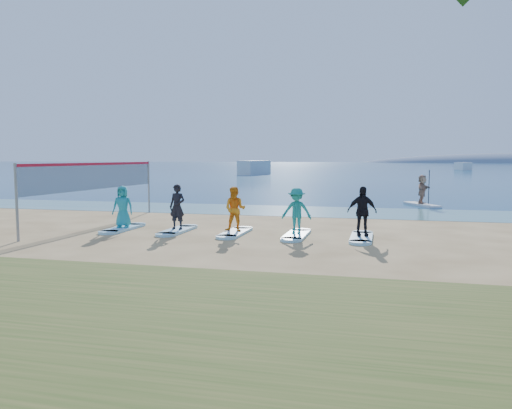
% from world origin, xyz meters
% --- Properties ---
extents(ground, '(600.00, 600.00, 0.00)m').
position_xyz_m(ground, '(0.00, 0.00, 0.00)').
color(ground, tan).
rests_on(ground, ground).
extents(shallow_water, '(600.00, 600.00, 0.00)m').
position_xyz_m(shallow_water, '(0.00, 10.50, 0.01)').
color(shallow_water, teal).
rests_on(shallow_water, ground).
extents(ocean, '(600.00, 600.00, 0.00)m').
position_xyz_m(ocean, '(0.00, 160.00, 0.01)').
color(ocean, navy).
rests_on(ocean, ground).
extents(volleyball_net, '(0.22, 9.09, 2.50)m').
position_xyz_m(volleyball_net, '(-7.12, 3.75, 1.90)').
color(volleyball_net, gray).
rests_on(volleyball_net, ground).
extents(paddleboard, '(1.90, 3.02, 0.12)m').
position_xyz_m(paddleboard, '(6.23, 14.91, 0.06)').
color(paddleboard, silver).
rests_on(paddleboard, ground).
extents(paddleboarder, '(0.98, 1.56, 1.61)m').
position_xyz_m(paddleboarder, '(6.23, 14.91, 0.92)').
color(paddleboarder, tan).
rests_on(paddleboarder, paddleboard).
extents(boat_offshore_a, '(3.90, 7.86, 2.23)m').
position_xyz_m(boat_offshore_a, '(-15.91, 63.75, 0.00)').
color(boat_offshore_a, silver).
rests_on(boat_offshore_a, ground).
extents(boat_offshore_b, '(3.13, 5.88, 1.67)m').
position_xyz_m(boat_offshore_b, '(21.60, 105.63, 0.00)').
color(boat_offshore_b, silver).
rests_on(boat_offshore_b, ground).
extents(surfboard_0, '(0.70, 2.20, 0.09)m').
position_xyz_m(surfboard_0, '(-5.27, 2.48, 0.04)').
color(surfboard_0, '#9DDCF3').
rests_on(surfboard_0, ground).
extents(student_0, '(0.84, 0.63, 1.54)m').
position_xyz_m(student_0, '(-5.27, 2.48, 0.86)').
color(student_0, teal).
rests_on(student_0, surfboard_0).
extents(surfboard_1, '(0.70, 2.20, 0.09)m').
position_xyz_m(surfboard_1, '(-3.09, 2.48, 0.04)').
color(surfboard_1, '#9DDCF3').
rests_on(surfboard_1, ground).
extents(student_1, '(0.64, 0.46, 1.63)m').
position_xyz_m(student_1, '(-3.09, 2.48, 0.90)').
color(student_1, black).
rests_on(student_1, surfboard_1).
extents(surfboard_2, '(0.70, 2.20, 0.09)m').
position_xyz_m(surfboard_2, '(-0.92, 2.48, 0.04)').
color(surfboard_2, '#9DDCF3').
rests_on(surfboard_2, ground).
extents(student_2, '(0.77, 0.61, 1.57)m').
position_xyz_m(student_2, '(-0.92, 2.48, 0.87)').
color(student_2, orange).
rests_on(student_2, surfboard_2).
extents(surfboard_3, '(0.70, 2.20, 0.09)m').
position_xyz_m(surfboard_3, '(1.25, 2.48, 0.04)').
color(surfboard_3, '#9DDCF3').
rests_on(surfboard_3, ground).
extents(student_3, '(1.02, 0.60, 1.56)m').
position_xyz_m(student_3, '(1.25, 2.48, 0.87)').
color(student_3, teal).
rests_on(student_3, surfboard_3).
extents(surfboard_4, '(0.70, 2.20, 0.09)m').
position_xyz_m(surfboard_4, '(3.43, 2.48, 0.04)').
color(surfboard_4, '#9DDCF3').
rests_on(surfboard_4, ground).
extents(student_4, '(1.03, 0.62, 1.64)m').
position_xyz_m(student_4, '(3.43, 2.48, 0.91)').
color(student_4, black).
rests_on(student_4, surfboard_4).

